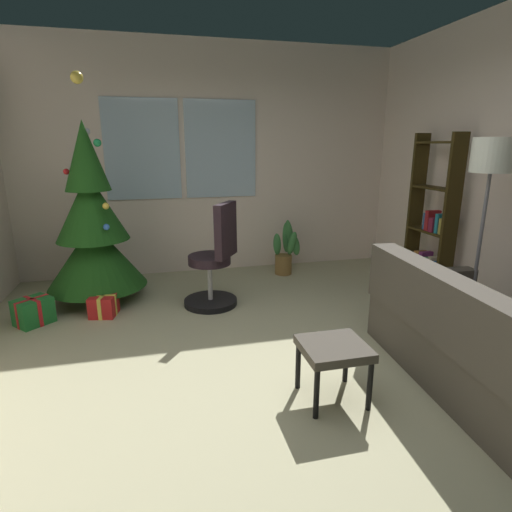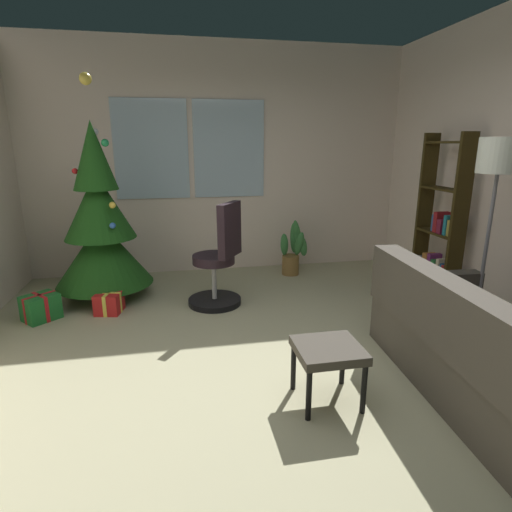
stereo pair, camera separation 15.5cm
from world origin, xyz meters
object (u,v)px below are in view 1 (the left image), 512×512
(gift_box_green, at_px, (33,311))
(office_chair, at_px, (215,266))
(footstool, at_px, (334,352))
(holiday_tree, at_px, (93,230))
(gift_box_red, at_px, (104,305))
(bookshelf, at_px, (432,226))
(floor_lamp, at_px, (490,172))
(potted_plant, at_px, (286,250))

(gift_box_green, relative_size, office_chair, 0.36)
(gift_box_green, bearing_deg, office_chair, 1.78)
(footstool, xyz_separation_m, holiday_tree, (-1.73, 2.30, 0.44))
(holiday_tree, relative_size, office_chair, 2.13)
(gift_box_red, height_order, bookshelf, bookshelf)
(gift_box_red, bearing_deg, footstool, -48.28)
(holiday_tree, bearing_deg, footstool, -53.09)
(bookshelf, bearing_deg, office_chair, 175.05)
(bookshelf, bearing_deg, holiday_tree, 169.34)
(floor_lamp, bearing_deg, office_chair, 151.08)
(footstool, distance_m, gift_box_green, 2.88)
(potted_plant, bearing_deg, floor_lamp, -63.11)
(office_chair, bearing_deg, floor_lamp, -28.92)
(gift_box_green, relative_size, floor_lamp, 0.23)
(holiday_tree, bearing_deg, office_chair, -21.15)
(bookshelf, height_order, floor_lamp, bookshelf)
(gift_box_red, distance_m, gift_box_green, 0.63)
(holiday_tree, relative_size, bookshelf, 1.32)
(gift_box_green, bearing_deg, footstool, -38.20)
(holiday_tree, distance_m, gift_box_green, 0.99)
(gift_box_green, bearing_deg, holiday_tree, 44.70)
(gift_box_green, bearing_deg, gift_box_red, 5.20)
(office_chair, xyz_separation_m, floor_lamp, (2.13, -1.18, 1.00))
(footstool, relative_size, floor_lamp, 0.25)
(holiday_tree, distance_m, potted_plant, 2.38)
(bookshelf, distance_m, floor_lamp, 1.19)
(footstool, bearing_deg, floor_lamp, 21.93)
(gift_box_red, xyz_separation_m, potted_plant, (2.19, 0.92, 0.20))
(gift_box_red, height_order, floor_lamp, floor_lamp)
(gift_box_red, relative_size, office_chair, 0.27)
(footstool, height_order, office_chair, office_chair)
(holiday_tree, relative_size, gift_box_red, 7.82)
(gift_box_green, bearing_deg, floor_lamp, -16.18)
(bookshelf, bearing_deg, gift_box_green, 177.89)
(holiday_tree, height_order, bookshelf, holiday_tree)
(holiday_tree, xyz_separation_m, gift_box_red, (0.09, -0.47, -0.68))
(footstool, height_order, potted_plant, potted_plant)
(floor_lamp, xyz_separation_m, potted_plant, (-1.06, 2.10, -1.12))
(office_chair, xyz_separation_m, bookshelf, (2.37, -0.21, 0.35))
(footstool, xyz_separation_m, gift_box_red, (-1.63, 1.83, -0.24))
(office_chair, relative_size, potted_plant, 1.55)
(floor_lamp, relative_size, potted_plant, 2.42)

